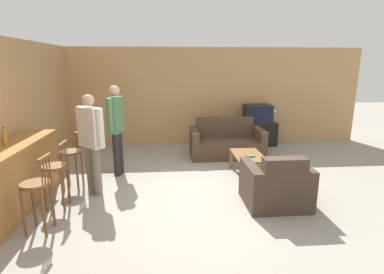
{
  "coord_description": "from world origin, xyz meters",
  "views": [
    {
      "loc": [
        -0.6,
        -4.51,
        2.16
      ],
      "look_at": [
        -0.17,
        0.85,
        0.85
      ],
      "focal_mm": 28.0,
      "sensor_mm": 36.0,
      "label": 1
    }
  ],
  "objects_px": {
    "bar_chair_near": "(37,191)",
    "bar_chair_far": "(72,157)",
    "tv": "(258,114)",
    "bar_chair_mid": "(56,172)",
    "book_on_table": "(250,156)",
    "bottle": "(4,137)",
    "person_by_window": "(116,125)",
    "tv_unit": "(257,134)",
    "coffee_table": "(248,158)",
    "couch_far": "(226,143)",
    "armchair_near": "(276,186)",
    "person_by_counter": "(91,140)",
    "table_lamp": "(272,109)"
  },
  "relations": [
    {
      "from": "bottle",
      "to": "person_by_counter",
      "type": "xyz_separation_m",
      "value": [
        1.11,
        0.46,
        -0.18
      ]
    },
    {
      "from": "couch_far",
      "to": "tv_unit",
      "type": "bearing_deg",
      "value": 41.06
    },
    {
      "from": "bottle",
      "to": "bar_chair_far",
      "type": "bearing_deg",
      "value": 47.78
    },
    {
      "from": "book_on_table",
      "to": "person_by_window",
      "type": "height_order",
      "value": "person_by_window"
    },
    {
      "from": "bar_chair_near",
      "to": "bar_chair_far",
      "type": "xyz_separation_m",
      "value": [
        0.0,
        1.45,
        0.0
      ]
    },
    {
      "from": "tv_unit",
      "to": "person_by_counter",
      "type": "bearing_deg",
      "value": -141.84
    },
    {
      "from": "coffee_table",
      "to": "book_on_table",
      "type": "relative_size",
      "value": 5.96
    },
    {
      "from": "bottle",
      "to": "book_on_table",
      "type": "bearing_deg",
      "value": 13.77
    },
    {
      "from": "bottle",
      "to": "person_by_window",
      "type": "height_order",
      "value": "person_by_window"
    },
    {
      "from": "coffee_table",
      "to": "person_by_counter",
      "type": "distance_m",
      "value": 2.95
    },
    {
      "from": "bar_chair_mid",
      "to": "table_lamp",
      "type": "distance_m",
      "value": 5.63
    },
    {
      "from": "bar_chair_far",
      "to": "book_on_table",
      "type": "distance_m",
      "value": 3.27
    },
    {
      "from": "book_on_table",
      "to": "table_lamp",
      "type": "distance_m",
      "value": 2.74
    },
    {
      "from": "couch_far",
      "to": "tv_unit",
      "type": "xyz_separation_m",
      "value": [
        1.02,
        0.89,
        0.01
      ]
    },
    {
      "from": "book_on_table",
      "to": "person_by_window",
      "type": "relative_size",
      "value": 0.09
    },
    {
      "from": "armchair_near",
      "to": "person_by_window",
      "type": "height_order",
      "value": "person_by_window"
    },
    {
      "from": "bar_chair_far",
      "to": "table_lamp",
      "type": "distance_m",
      "value": 5.2
    },
    {
      "from": "bar_chair_near",
      "to": "armchair_near",
      "type": "relative_size",
      "value": 1.09
    },
    {
      "from": "coffee_table",
      "to": "table_lamp",
      "type": "height_order",
      "value": "table_lamp"
    },
    {
      "from": "bottle",
      "to": "person_by_counter",
      "type": "bearing_deg",
      "value": 22.65
    },
    {
      "from": "couch_far",
      "to": "tv",
      "type": "relative_size",
      "value": 2.41
    },
    {
      "from": "tv",
      "to": "bottle",
      "type": "height_order",
      "value": "bottle"
    },
    {
      "from": "couch_far",
      "to": "tv_unit",
      "type": "relative_size",
      "value": 1.68
    },
    {
      "from": "bar_chair_near",
      "to": "person_by_counter",
      "type": "relative_size",
      "value": 0.61
    },
    {
      "from": "armchair_near",
      "to": "person_by_counter",
      "type": "height_order",
      "value": "person_by_counter"
    },
    {
      "from": "coffee_table",
      "to": "bar_chair_far",
      "type": "bearing_deg",
      "value": -174.06
    },
    {
      "from": "bar_chair_mid",
      "to": "person_by_counter",
      "type": "relative_size",
      "value": 0.61
    },
    {
      "from": "book_on_table",
      "to": "table_lamp",
      "type": "bearing_deg",
      "value": 62.91
    },
    {
      "from": "bottle",
      "to": "book_on_table",
      "type": "xyz_separation_m",
      "value": [
        3.94,
        0.97,
        -0.69
      ]
    },
    {
      "from": "couch_far",
      "to": "book_on_table",
      "type": "xyz_separation_m",
      "value": [
        0.18,
        -1.5,
        0.14
      ]
    },
    {
      "from": "book_on_table",
      "to": "armchair_near",
      "type": "bearing_deg",
      "value": -85.32
    },
    {
      "from": "person_by_window",
      "to": "tv_unit",
      "type": "bearing_deg",
      "value": 30.28
    },
    {
      "from": "armchair_near",
      "to": "table_lamp",
      "type": "bearing_deg",
      "value": 72.44
    },
    {
      "from": "person_by_window",
      "to": "person_by_counter",
      "type": "height_order",
      "value": "person_by_window"
    },
    {
      "from": "bar_chair_mid",
      "to": "person_by_window",
      "type": "bearing_deg",
      "value": 63.29
    },
    {
      "from": "tv",
      "to": "bar_chair_far",
      "type": "bearing_deg",
      "value": -147.66
    },
    {
      "from": "tv",
      "to": "bar_chair_mid",
      "type": "bearing_deg",
      "value": -140.61
    },
    {
      "from": "couch_far",
      "to": "armchair_near",
      "type": "bearing_deg",
      "value": -84.2
    },
    {
      "from": "book_on_table",
      "to": "person_by_window",
      "type": "bearing_deg",
      "value": 171.23
    },
    {
      "from": "tv_unit",
      "to": "coffee_table",
      "type": "bearing_deg",
      "value": -110.53
    },
    {
      "from": "bar_chair_mid",
      "to": "tv",
      "type": "xyz_separation_m",
      "value": [
        4.1,
        3.37,
        0.3
      ]
    },
    {
      "from": "bar_chair_mid",
      "to": "book_on_table",
      "type": "relative_size",
      "value": 6.53
    },
    {
      "from": "bottle",
      "to": "couch_far",
      "type": "bearing_deg",
      "value": 33.19
    },
    {
      "from": "tv",
      "to": "table_lamp",
      "type": "height_order",
      "value": "table_lamp"
    },
    {
      "from": "bar_chair_far",
      "to": "bottle",
      "type": "bearing_deg",
      "value": -132.22
    },
    {
      "from": "bar_chair_near",
      "to": "bar_chair_far",
      "type": "bearing_deg",
      "value": 90.0
    },
    {
      "from": "book_on_table",
      "to": "person_by_window",
      "type": "distance_m",
      "value": 2.66
    },
    {
      "from": "tv_unit",
      "to": "couch_far",
      "type": "bearing_deg",
      "value": -138.94
    },
    {
      "from": "bar_chair_far",
      "to": "person_by_window",
      "type": "bearing_deg",
      "value": 41.31
    },
    {
      "from": "book_on_table",
      "to": "table_lamp",
      "type": "xyz_separation_m",
      "value": [
        1.22,
        2.39,
        0.55
      ]
    }
  ]
}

